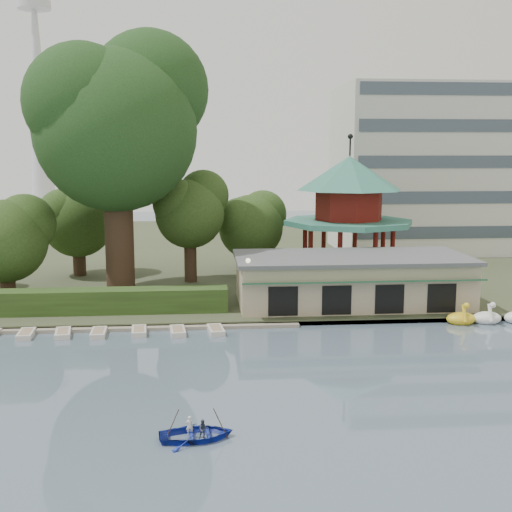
{
  "coord_description": "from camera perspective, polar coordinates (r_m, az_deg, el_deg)",
  "views": [
    {
      "loc": [
        -1.86,
        -27.66,
        12.37
      ],
      "look_at": [
        2.0,
        18.0,
        5.0
      ],
      "focal_mm": 45.0,
      "sensor_mm": 36.0,
      "label": 1
    }
  ],
  "objects": [
    {
      "name": "ground_plane",
      "position": [
        30.36,
        -0.93,
        -14.91
      ],
      "size": [
        220.0,
        220.0,
        0.0
      ],
      "primitive_type": "plane",
      "color": "slate",
      "rests_on": "ground"
    },
    {
      "name": "shore",
      "position": [
        80.6,
        -3.45,
        0.44
      ],
      "size": [
        220.0,
        70.0,
        0.4
      ],
      "primitive_type": "cube",
      "color": "#424930",
      "rests_on": "ground"
    },
    {
      "name": "embankment",
      "position": [
        46.63,
        -2.39,
        -6.06
      ],
      "size": [
        220.0,
        0.6,
        0.3
      ],
      "primitive_type": "cube",
      "color": "gray",
      "rests_on": "ground"
    },
    {
      "name": "dock",
      "position": [
        47.6,
        -17.06,
        -6.19
      ],
      "size": [
        34.0,
        1.6,
        0.24
      ],
      "primitive_type": "cube",
      "color": "gray",
      "rests_on": "ground"
    },
    {
      "name": "boathouse",
      "position": [
        52.0,
        8.45,
        -2.05
      ],
      "size": [
        18.6,
        9.39,
        3.9
      ],
      "color": "tan",
      "rests_on": "shore"
    },
    {
      "name": "pavilion",
      "position": [
        61.44,
        8.25,
        4.48
      ],
      "size": [
        12.4,
        12.4,
        13.5
      ],
      "color": "tan",
      "rests_on": "shore"
    },
    {
      "name": "office_building",
      "position": [
        84.12,
        19.55,
        6.82
      ],
      "size": [
        38.0,
        18.0,
        20.0
      ],
      "color": "silver",
      "rests_on": "shore"
    },
    {
      "name": "broadcast_tower",
      "position": [
        173.75,
        -18.89,
        15.81
      ],
      "size": [
        8.0,
        8.0,
        96.0
      ],
      "color": "silver",
      "rests_on": "ground"
    },
    {
      "name": "hedge",
      "position": [
        51.13,
        -19.64,
        -3.91
      ],
      "size": [
        30.0,
        2.0,
        1.8
      ],
      "primitive_type": "cube",
      "color": "#304C1D",
      "rests_on": "shore"
    },
    {
      "name": "lamp_post",
      "position": [
        47.64,
        -0.7,
        -1.79
      ],
      "size": [
        0.36,
        0.36,
        4.28
      ],
      "color": "black",
      "rests_on": "shore"
    },
    {
      "name": "big_tree",
      "position": [
        56.39,
        -12.18,
        12.0
      ],
      "size": [
        15.04,
        14.01,
        22.54
      ],
      "color": "#3A281C",
      "rests_on": "shore"
    },
    {
      "name": "small_trees",
      "position": [
        60.64,
        -14.5,
        2.86
      ],
      "size": [
        39.51,
        17.06,
        10.44
      ],
      "color": "#3A281C",
      "rests_on": "shore"
    },
    {
      "name": "moored_rowboats",
      "position": [
        46.72,
        -19.94,
        -6.55
      ],
      "size": [
        27.5,
        2.72,
        0.36
      ],
      "color": "silver",
      "rests_on": "ground"
    },
    {
      "name": "rowboat_with_passengers",
      "position": [
        29.08,
        -5.32,
        -15.06
      ],
      "size": [
        4.86,
        3.7,
        2.01
      ],
      "color": "#17299B",
      "rests_on": "ground"
    }
  ]
}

